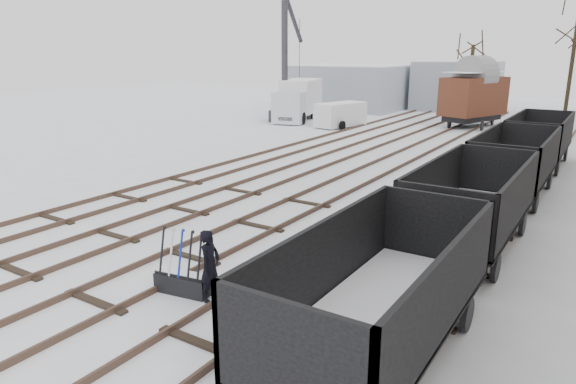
% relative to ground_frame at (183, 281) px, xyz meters
% --- Properties ---
extents(ground, '(120.00, 120.00, 0.00)m').
position_rel_ground_frame_xyz_m(ground, '(-1.27, 1.61, -0.28)').
color(ground, white).
rests_on(ground, ground).
extents(tracks, '(13.90, 52.00, 0.16)m').
position_rel_ground_frame_xyz_m(tracks, '(-1.27, 15.29, -0.21)').
color(tracks, black).
rests_on(tracks, ground).
extents(shed_left, '(10.00, 8.00, 4.10)m').
position_rel_ground_frame_xyz_m(shed_left, '(-14.27, 37.61, 1.76)').
color(shed_left, '#969DA9').
rests_on(shed_left, ground).
extents(shed_right, '(7.00, 6.00, 4.50)m').
position_rel_ground_frame_xyz_m(shed_right, '(-5.27, 41.61, 1.96)').
color(shed_right, '#969DA9').
rests_on(shed_right, ground).
extents(ground_frame, '(1.35, 0.62, 1.49)m').
position_rel_ground_frame_xyz_m(ground_frame, '(0.00, 0.00, 0.00)').
color(ground_frame, black).
rests_on(ground_frame, ground).
extents(worker, '(0.48, 0.65, 1.62)m').
position_rel_ground_frame_xyz_m(worker, '(0.75, 0.10, 0.52)').
color(worker, black).
rests_on(worker, ground).
extents(freight_wagon_a, '(2.35, 5.88, 2.40)m').
position_rel_ground_frame_xyz_m(freight_wagon_a, '(4.73, -0.07, 0.63)').
color(freight_wagon_a, black).
rests_on(freight_wagon_a, ground).
extents(freight_wagon_b, '(2.35, 5.88, 2.40)m').
position_rel_ground_frame_xyz_m(freight_wagon_b, '(4.73, 6.33, 0.63)').
color(freight_wagon_b, black).
rests_on(freight_wagon_b, ground).
extents(freight_wagon_c, '(2.35, 5.88, 2.40)m').
position_rel_ground_frame_xyz_m(freight_wagon_c, '(4.73, 12.73, 0.63)').
color(freight_wagon_c, black).
rests_on(freight_wagon_c, ground).
extents(freight_wagon_d, '(2.35, 5.88, 2.40)m').
position_rel_ground_frame_xyz_m(freight_wagon_d, '(4.73, 19.13, 0.63)').
color(freight_wagon_d, black).
rests_on(freight_wagon_d, ground).
extents(box_van_wagon, '(4.27, 5.73, 3.91)m').
position_rel_ground_frame_xyz_m(box_van_wagon, '(-1.21, 31.04, 2.00)').
color(box_van_wagon, black).
rests_on(box_van_wagon, ground).
extents(lorry, '(3.47, 7.26, 3.16)m').
position_rel_ground_frame_xyz_m(lorry, '(-13.78, 27.35, 1.34)').
color(lorry, black).
rests_on(lorry, ground).
extents(panel_van, '(2.61, 4.26, 1.75)m').
position_rel_ground_frame_xyz_m(panel_van, '(-9.19, 25.74, 0.63)').
color(panel_van, silver).
rests_on(panel_van, ground).
extents(crane, '(2.51, 6.06, 10.15)m').
position_rel_ground_frame_xyz_m(crane, '(-14.34, 26.49, 2.39)').
color(crane, '#2C2C31').
rests_on(crane, ground).
extents(tree_far_left, '(0.30, 0.30, 5.85)m').
position_rel_ground_frame_xyz_m(tree_far_left, '(-2.91, 36.63, 2.64)').
color(tree_far_left, black).
rests_on(tree_far_left, ground).
extents(tree_far_right, '(0.30, 0.30, 8.47)m').
position_rel_ground_frame_xyz_m(tree_far_right, '(4.12, 38.90, 3.95)').
color(tree_far_right, black).
rests_on(tree_far_right, ground).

